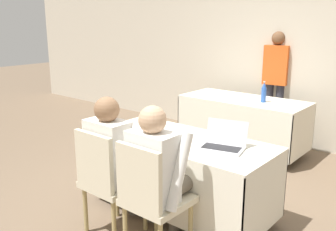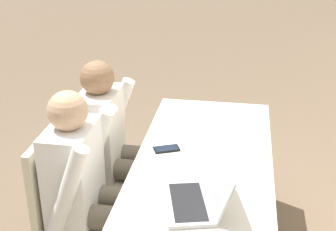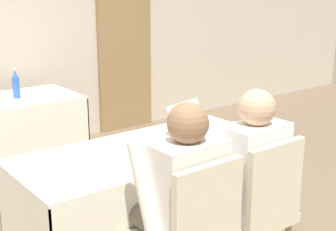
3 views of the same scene
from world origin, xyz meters
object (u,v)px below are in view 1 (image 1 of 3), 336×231
at_px(person_white_shirt, 160,171).
at_px(chair_near_left, 107,178).
at_px(water_bottle, 264,93).
at_px(laptop, 223,144).
at_px(cell_phone, 159,142).
at_px(chair_near_right, 151,196).
at_px(person_checkered_shirt, 116,156).
at_px(person_red_shirt, 276,80).

bearing_deg(person_white_shirt, chair_near_left, 12.26).
distance_m(chair_near_left, person_white_shirt, 0.51).
xyz_separation_m(water_bottle, person_white_shirt, (0.37, -2.42, -0.18)).
relative_size(chair_near_left, person_white_shirt, 0.78).
height_order(laptop, chair_near_left, laptop).
distance_m(water_bottle, chair_near_left, 2.55).
bearing_deg(person_white_shirt, cell_phone, -47.73).
distance_m(cell_phone, chair_near_left, 0.53).
distance_m(chair_near_right, person_white_shirt, 0.19).
height_order(laptop, person_checkered_shirt, person_checkered_shirt).
relative_size(cell_phone, chair_near_left, 0.18).
height_order(cell_phone, person_white_shirt, person_white_shirt).
relative_size(person_checkered_shirt, person_white_shirt, 1.00).
bearing_deg(cell_phone, chair_near_left, -132.46).
bearing_deg(cell_phone, person_red_shirt, 70.67).
distance_m(water_bottle, person_red_shirt, 0.72).
height_order(water_bottle, person_red_shirt, person_red_shirt).
relative_size(water_bottle, chair_near_left, 0.29).
distance_m(laptop, person_white_shirt, 0.61).
height_order(person_white_shirt, person_red_shirt, person_red_shirt).
xyz_separation_m(person_checkered_shirt, person_white_shirt, (0.48, 0.00, 0.00)).
height_order(chair_near_left, chair_near_right, same).
distance_m(laptop, chair_near_left, 0.98).
relative_size(laptop, cell_phone, 2.52).
xyz_separation_m(laptop, chair_near_right, (-0.18, -0.68, -0.26)).
bearing_deg(person_checkered_shirt, person_red_shirt, -89.07).
height_order(person_checkered_shirt, person_white_shirt, same).
relative_size(chair_near_right, person_white_shirt, 0.78).
xyz_separation_m(cell_phone, chair_near_right, (0.32, -0.46, -0.22)).
distance_m(laptop, cell_phone, 0.55).
relative_size(water_bottle, person_checkered_shirt, 0.23).
distance_m(chair_near_left, chair_near_right, 0.48).
bearing_deg(person_white_shirt, chair_near_right, 90.00).
xyz_separation_m(chair_near_left, person_red_shirt, (-0.05, 3.22, 0.40)).
height_order(chair_near_right, person_white_shirt, person_white_shirt).
height_order(laptop, cell_phone, laptop).
height_order(chair_near_right, person_red_shirt, person_red_shirt).
xyz_separation_m(chair_near_right, person_checkered_shirt, (-0.48, 0.10, 0.16)).
distance_m(water_bottle, person_white_shirt, 2.45).
bearing_deg(cell_phone, laptop, 0.74).
xyz_separation_m(laptop, cell_phone, (-0.50, -0.23, -0.04)).
relative_size(laptop, chair_near_left, 0.45).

